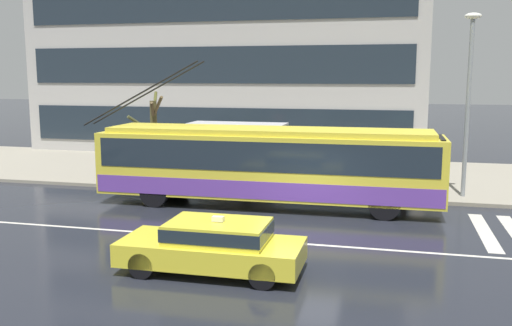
{
  "coord_description": "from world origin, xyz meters",
  "views": [
    {
      "loc": [
        2.65,
        -16.33,
        4.73
      ],
      "look_at": [
        -2.22,
        3.47,
        1.51
      ],
      "focal_mm": 39.26,
      "sensor_mm": 36.0,
      "label": 1
    }
  ],
  "objects_px": {
    "street_lamp": "(469,90)",
    "pedestrian_approaching_curb": "(247,146)",
    "taxi_oncoming_near": "(214,244)",
    "street_tree_bare": "(153,131)",
    "bus_shelter": "(238,137)",
    "trolleybus": "(268,163)",
    "pedestrian_at_shelter": "(221,143)",
    "pedestrian_walking_past": "(407,151)"
  },
  "relations": [
    {
      "from": "trolleybus",
      "to": "pedestrian_approaching_curb",
      "type": "distance_m",
      "value": 4.04
    },
    {
      "from": "taxi_oncoming_near",
      "to": "street_lamp",
      "type": "height_order",
      "value": "street_lamp"
    },
    {
      "from": "taxi_oncoming_near",
      "to": "trolleybus",
      "type": "bearing_deg",
      "value": 92.18
    },
    {
      "from": "bus_shelter",
      "to": "street_lamp",
      "type": "relative_size",
      "value": 0.6
    },
    {
      "from": "pedestrian_approaching_curb",
      "to": "pedestrian_walking_past",
      "type": "relative_size",
      "value": 1.0
    },
    {
      "from": "street_lamp",
      "to": "street_tree_bare",
      "type": "height_order",
      "value": "street_lamp"
    },
    {
      "from": "street_tree_bare",
      "to": "pedestrian_at_shelter",
      "type": "bearing_deg",
      "value": -4.74
    },
    {
      "from": "trolleybus",
      "to": "taxi_oncoming_near",
      "type": "bearing_deg",
      "value": -87.82
    },
    {
      "from": "taxi_oncoming_near",
      "to": "pedestrian_at_shelter",
      "type": "bearing_deg",
      "value": 106.48
    },
    {
      "from": "trolleybus",
      "to": "taxi_oncoming_near",
      "type": "xyz_separation_m",
      "value": [
        0.27,
        -7.09,
        -0.87
      ]
    },
    {
      "from": "trolleybus",
      "to": "street_tree_bare",
      "type": "distance_m",
      "value": 7.9
    },
    {
      "from": "street_tree_bare",
      "to": "pedestrian_approaching_curb",
      "type": "bearing_deg",
      "value": -10.35
    },
    {
      "from": "taxi_oncoming_near",
      "to": "pedestrian_approaching_curb",
      "type": "xyz_separation_m",
      "value": [
        -1.99,
        10.74,
        1.02
      ]
    },
    {
      "from": "bus_shelter",
      "to": "pedestrian_approaching_curb",
      "type": "relative_size",
      "value": 2.1
    },
    {
      "from": "pedestrian_at_shelter",
      "to": "street_tree_bare",
      "type": "bearing_deg",
      "value": 175.26
    },
    {
      "from": "pedestrian_approaching_curb",
      "to": "street_lamp",
      "type": "height_order",
      "value": "street_lamp"
    },
    {
      "from": "trolleybus",
      "to": "street_tree_bare",
      "type": "xyz_separation_m",
      "value": [
        -6.46,
        4.52,
        0.56
      ]
    },
    {
      "from": "trolleybus",
      "to": "bus_shelter",
      "type": "height_order",
      "value": "trolleybus"
    },
    {
      "from": "street_lamp",
      "to": "pedestrian_walking_past",
      "type": "bearing_deg",
      "value": 169.1
    },
    {
      "from": "taxi_oncoming_near",
      "to": "pedestrian_approaching_curb",
      "type": "relative_size",
      "value": 2.25
    },
    {
      "from": "pedestrian_at_shelter",
      "to": "pedestrian_walking_past",
      "type": "height_order",
      "value": "pedestrian_at_shelter"
    },
    {
      "from": "taxi_oncoming_near",
      "to": "street_tree_bare",
      "type": "bearing_deg",
      "value": 120.08
    },
    {
      "from": "street_lamp",
      "to": "street_tree_bare",
      "type": "relative_size",
      "value": 1.79
    },
    {
      "from": "bus_shelter",
      "to": "street_lamp",
      "type": "distance_m",
      "value": 9.32
    },
    {
      "from": "street_lamp",
      "to": "street_tree_bare",
      "type": "distance_m",
      "value": 13.76
    },
    {
      "from": "pedestrian_approaching_curb",
      "to": "trolleybus",
      "type": "bearing_deg",
      "value": -64.83
    },
    {
      "from": "pedestrian_at_shelter",
      "to": "bus_shelter",
      "type": "bearing_deg",
      "value": -42.32
    },
    {
      "from": "street_lamp",
      "to": "pedestrian_approaching_curb",
      "type": "bearing_deg",
      "value": 174.13
    },
    {
      "from": "bus_shelter",
      "to": "pedestrian_approaching_curb",
      "type": "bearing_deg",
      "value": 49.63
    },
    {
      "from": "bus_shelter",
      "to": "pedestrian_walking_past",
      "type": "xyz_separation_m",
      "value": [
        6.97,
        -0.12,
        -0.35
      ]
    },
    {
      "from": "bus_shelter",
      "to": "street_tree_bare",
      "type": "distance_m",
      "value": 4.59
    },
    {
      "from": "trolleybus",
      "to": "bus_shelter",
      "type": "xyz_separation_m",
      "value": [
        -2.03,
        3.28,
        0.53
      ]
    },
    {
      "from": "bus_shelter",
      "to": "pedestrian_at_shelter",
      "type": "relative_size",
      "value": 2.08
    },
    {
      "from": "bus_shelter",
      "to": "pedestrian_approaching_curb",
      "type": "distance_m",
      "value": 0.62
    },
    {
      "from": "pedestrian_at_shelter",
      "to": "street_tree_bare",
      "type": "relative_size",
      "value": 0.52
    },
    {
      "from": "trolleybus",
      "to": "pedestrian_at_shelter",
      "type": "bearing_deg",
      "value": 126.03
    },
    {
      "from": "pedestrian_at_shelter",
      "to": "pedestrian_walking_past",
      "type": "relative_size",
      "value": 1.01
    },
    {
      "from": "trolleybus",
      "to": "pedestrian_at_shelter",
      "type": "distance_m",
      "value": 5.24
    },
    {
      "from": "bus_shelter",
      "to": "street_tree_bare",
      "type": "xyz_separation_m",
      "value": [
        -4.42,
        1.24,
        0.03
      ]
    },
    {
      "from": "taxi_oncoming_near",
      "to": "bus_shelter",
      "type": "distance_m",
      "value": 10.72
    },
    {
      "from": "pedestrian_at_shelter",
      "to": "taxi_oncoming_near",
      "type": "bearing_deg",
      "value": -73.52
    },
    {
      "from": "pedestrian_approaching_curb",
      "to": "bus_shelter",
      "type": "bearing_deg",
      "value": -130.37
    }
  ]
}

